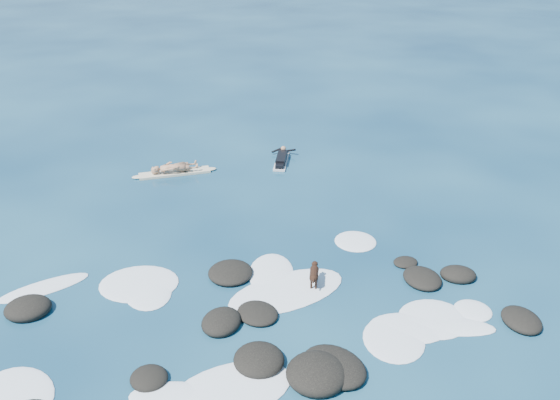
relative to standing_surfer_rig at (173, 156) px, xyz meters
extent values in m
plane|color=#0A2642|center=(1.92, -9.18, -0.78)|extent=(160.00, 160.00, 0.00)
ellipsoid|color=black|center=(1.02, -8.08, -0.68)|extent=(1.73, 1.78, 0.40)
ellipsoid|color=black|center=(2.77, -12.76, -0.67)|extent=(1.96, 2.14, 0.43)
ellipsoid|color=black|center=(-4.61, -8.65, -0.65)|extent=(1.29, 1.21, 0.49)
ellipsoid|color=black|center=(6.46, -9.65, -0.68)|extent=(1.16, 1.38, 0.37)
ellipsoid|color=black|center=(-4.49, -8.65, -0.72)|extent=(0.73, 0.82, 0.22)
ellipsoid|color=black|center=(7.57, -9.72, -0.67)|extent=(1.30, 1.19, 0.42)
ellipsoid|color=black|center=(0.41, -10.42, -0.67)|extent=(1.50, 1.59, 0.44)
ellipsoid|color=black|center=(8.14, -12.12, -0.68)|extent=(1.01, 1.27, 0.38)
ellipsoid|color=black|center=(-1.53, -12.14, -0.69)|extent=(1.04, 1.07, 0.33)
ellipsoid|color=black|center=(2.29, -12.94, -0.63)|extent=(1.85, 1.89, 0.59)
ellipsoid|color=black|center=(1.08, -12.12, -0.66)|extent=(1.27, 1.33, 0.47)
ellipsoid|color=black|center=(6.37, -8.64, -0.73)|extent=(0.93, 0.86, 0.20)
ellipsoid|color=black|center=(1.42, -10.22, -0.70)|extent=(1.47, 1.55, 0.29)
ellipsoid|color=white|center=(-4.32, -7.53, -0.77)|extent=(2.73, 1.68, 0.12)
ellipsoid|color=white|center=(-1.41, -8.42, -0.77)|extent=(1.46, 1.99, 0.12)
ellipsoid|color=white|center=(2.23, -8.24, -0.77)|extent=(1.86, 2.53, 0.12)
ellipsoid|color=white|center=(-1.65, -7.93, -0.77)|extent=(2.64, 2.38, 0.12)
ellipsoid|color=white|center=(0.27, -12.88, -0.77)|extent=(3.27, 2.39, 0.12)
ellipsoid|color=white|center=(5.92, -11.67, -0.77)|extent=(3.24, 2.02, 0.12)
ellipsoid|color=white|center=(5.13, -11.66, -0.77)|extent=(2.35, 1.90, 0.12)
ellipsoid|color=white|center=(-4.51, -11.97, -0.77)|extent=(2.37, 2.60, 0.12)
ellipsoid|color=white|center=(7.17, -11.34, -0.77)|extent=(1.18, 1.21, 0.12)
ellipsoid|color=white|center=(5.96, -11.44, -0.77)|extent=(2.06, 1.99, 0.12)
ellipsoid|color=white|center=(-1.11, -12.72, -0.77)|extent=(1.95, 1.18, 0.12)
ellipsoid|color=white|center=(2.46, -9.28, -0.77)|extent=(4.03, 2.84, 0.12)
ellipsoid|color=white|center=(4.60, -12.01, -0.77)|extent=(2.04, 2.29, 0.12)
ellipsoid|color=white|center=(5.33, -6.99, -0.77)|extent=(1.38, 1.44, 0.12)
ellipsoid|color=white|center=(3.28, -9.12, -0.77)|extent=(1.10, 0.90, 0.12)
cube|color=beige|center=(0.00, 0.00, -0.72)|extent=(2.90, 0.75, 0.10)
ellipsoid|color=beige|center=(1.43, 0.08, -0.72)|extent=(0.59, 0.36, 0.10)
ellipsoid|color=beige|center=(-1.43, -0.08, -0.72)|extent=(0.59, 0.36, 0.10)
imported|color=tan|center=(0.00, 0.00, 0.26)|extent=(0.48, 0.70, 1.87)
cube|color=silver|center=(4.55, 0.28, -0.73)|extent=(1.18, 2.22, 0.08)
ellipsoid|color=silver|center=(4.91, 1.31, -0.73)|extent=(0.40, 0.54, 0.08)
cube|color=black|center=(4.55, 0.28, -0.58)|extent=(0.81, 1.40, 0.22)
sphere|color=#AC7A5A|center=(4.80, 1.01, -0.46)|extent=(0.29, 0.29, 0.23)
cylinder|color=black|center=(4.59, 1.24, -0.59)|extent=(0.55, 0.13, 0.25)
cylinder|color=black|center=(5.12, 1.06, -0.59)|extent=(0.47, 0.43, 0.25)
cube|color=black|center=(4.31, -0.42, -0.62)|extent=(0.50, 0.63, 0.14)
cylinder|color=black|center=(3.28, -9.22, -0.34)|extent=(0.40, 0.57, 0.25)
sphere|color=black|center=(3.35, -9.00, -0.34)|extent=(0.33, 0.33, 0.26)
sphere|color=black|center=(3.20, -9.44, -0.34)|extent=(0.30, 0.30, 0.24)
sphere|color=black|center=(3.40, -8.86, -0.25)|extent=(0.24, 0.24, 0.19)
cone|color=black|center=(3.43, -8.75, -0.26)|extent=(0.13, 0.14, 0.10)
cone|color=black|center=(3.35, -8.85, -0.17)|extent=(0.10, 0.09, 0.09)
cone|color=black|center=(3.44, -8.88, -0.17)|extent=(0.10, 0.09, 0.09)
cylinder|color=black|center=(3.27, -9.03, -0.61)|extent=(0.08, 0.08, 0.34)
cylinder|color=black|center=(3.40, -9.07, -0.61)|extent=(0.08, 0.08, 0.34)
cylinder|color=black|center=(3.16, -9.37, -0.61)|extent=(0.08, 0.08, 0.34)
cylinder|color=black|center=(3.28, -9.41, -0.61)|extent=(0.08, 0.08, 0.34)
cylinder|color=black|center=(3.17, -9.55, -0.29)|extent=(0.12, 0.25, 0.15)
camera|label=1|loc=(-1.11, -23.76, 9.30)|focal=40.00mm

